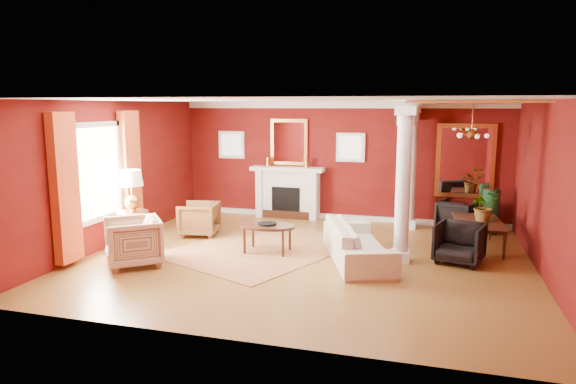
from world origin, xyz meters
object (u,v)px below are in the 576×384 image
(armchair_stripe, at_px, (133,239))
(coffee_table, at_px, (267,227))
(side_table, at_px, (132,195))
(sofa, at_px, (358,236))
(dining_table, at_px, (480,227))
(armchair_leopard, at_px, (199,217))

(armchair_stripe, bearing_deg, coffee_table, 86.21)
(coffee_table, distance_m, side_table, 2.77)
(armchair_stripe, relative_size, side_table, 0.60)
(coffee_table, bearing_deg, armchair_stripe, -145.21)
(sofa, distance_m, dining_table, 2.67)
(armchair_leopard, distance_m, armchair_stripe, 2.28)
(armchair_leopard, xyz_separation_m, armchair_stripe, (-0.18, -2.27, 0.07))
(armchair_stripe, bearing_deg, side_table, 173.46)
(sofa, xyz_separation_m, armchair_stripe, (-3.79, -1.33, 0.01))
(coffee_table, bearing_deg, dining_table, 20.00)
(sofa, bearing_deg, coffee_table, 67.49)
(sofa, xyz_separation_m, dining_table, (2.20, 1.52, -0.03))
(side_table, bearing_deg, sofa, 3.71)
(armchair_leopard, xyz_separation_m, dining_table, (5.81, 0.59, 0.03))
(sofa, height_order, dining_table, sofa)
(sofa, relative_size, side_table, 1.52)
(sofa, bearing_deg, armchair_leopard, 55.56)
(coffee_table, bearing_deg, side_table, -172.22)
(side_table, bearing_deg, dining_table, 15.22)
(sofa, height_order, armchair_leopard, sofa)
(coffee_table, relative_size, dining_table, 0.70)
(sofa, height_order, side_table, side_table)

